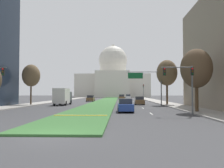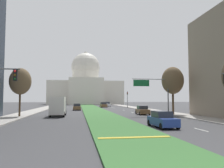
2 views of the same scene
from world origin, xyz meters
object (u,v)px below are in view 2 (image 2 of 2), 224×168
(box_truck_delivery, at_px, (58,106))
(traffic_light_far_right, at_px, (127,97))
(capitol_building, at_px, (86,86))
(overhead_guide_sign, at_px, (154,88))
(street_tree_right_mid, at_px, (173,81))
(sedan_far_horizon, at_px, (103,105))
(street_tree_left_mid, at_px, (20,81))
(sedan_very_far, at_px, (107,104))
(sedan_lead_stopped, at_px, (162,120))
(sedan_midblock, at_px, (142,110))
(sedan_distant, at_px, (77,107))

(box_truck_delivery, bearing_deg, traffic_light_far_right, 59.03)
(capitol_building, bearing_deg, overhead_guide_sign, -84.04)
(street_tree_right_mid, bearing_deg, overhead_guide_sign, -168.03)
(traffic_light_far_right, distance_m, sedan_far_horizon, 9.31)
(street_tree_left_mid, height_order, sedan_very_far, street_tree_left_mid)
(sedan_lead_stopped, bearing_deg, street_tree_left_mid, 139.33)
(street_tree_right_mid, bearing_deg, sedan_very_far, 97.21)
(sedan_lead_stopped, relative_size, sedan_far_horizon, 0.91)
(sedan_midblock, relative_size, sedan_far_horizon, 0.89)
(sedan_midblock, bearing_deg, sedan_very_far, 91.00)
(street_tree_right_mid, distance_m, sedan_midblock, 7.67)
(street_tree_left_mid, height_order, sedan_far_horizon, street_tree_left_mid)
(street_tree_left_mid, relative_size, sedan_very_far, 1.80)
(overhead_guide_sign, bearing_deg, sedan_far_horizon, 97.11)
(sedan_midblock, bearing_deg, box_truck_delivery, -172.20)
(street_tree_right_mid, relative_size, sedan_distant, 1.92)
(capitol_building, distance_m, sedan_very_far, 42.01)
(sedan_far_horizon, relative_size, sedan_very_far, 1.09)
(sedan_distant, bearing_deg, box_truck_delivery, -98.60)
(sedan_distant, xyz_separation_m, sedan_far_horizon, (8.67, 16.94, 0.04))
(street_tree_left_mid, relative_size, sedan_midblock, 1.84)
(street_tree_left_mid, xyz_separation_m, sedan_distant, (8.80, 20.73, -4.84))
(overhead_guide_sign, relative_size, street_tree_left_mid, 0.84)
(traffic_light_far_right, relative_size, sedan_far_horizon, 1.11)
(overhead_guide_sign, relative_size, sedan_distant, 1.46)
(street_tree_right_mid, relative_size, sedan_midblock, 2.05)
(sedan_lead_stopped, bearing_deg, sedan_distant, 103.74)
(capitol_building, bearing_deg, box_truck_delivery, -94.79)
(sedan_lead_stopped, xyz_separation_m, sedan_far_horizon, (-0.09, 52.76, 0.05))
(sedan_midblock, xyz_separation_m, sedan_distant, (-12.01, 17.69, 0.02))
(sedan_lead_stopped, height_order, sedan_very_far, sedan_very_far)
(capitol_building, relative_size, overhead_guide_sign, 5.97)
(capitol_building, distance_m, traffic_light_far_right, 56.92)
(sedan_far_horizon, bearing_deg, sedan_midblock, -84.50)
(traffic_light_far_right, bearing_deg, sedan_very_far, 106.36)
(sedan_far_horizon, bearing_deg, street_tree_left_mid, -114.88)
(overhead_guide_sign, height_order, sedan_lead_stopped, overhead_guide_sign)
(sedan_lead_stopped, height_order, sedan_far_horizon, sedan_far_horizon)
(traffic_light_far_right, height_order, street_tree_left_mid, street_tree_left_mid)
(street_tree_left_mid, xyz_separation_m, sedan_midblock, (20.81, 3.04, -4.86))
(sedan_lead_stopped, bearing_deg, street_tree_right_mid, 62.67)
(sedan_midblock, distance_m, sedan_far_horizon, 34.79)
(capitol_building, xyz_separation_m, box_truck_delivery, (-7.24, -86.39, -8.34))
(capitol_building, bearing_deg, traffic_light_far_right, -78.38)
(capitol_building, distance_m, overhead_guide_sign, 87.83)
(overhead_guide_sign, distance_m, sedan_very_far, 47.01)
(sedan_distant, bearing_deg, overhead_guide_sign, -56.99)
(overhead_guide_sign, bearing_deg, sedan_midblock, 115.16)
(box_truck_delivery, bearing_deg, capitol_building, 85.21)
(capitol_building, relative_size, sedan_far_horizon, 8.30)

